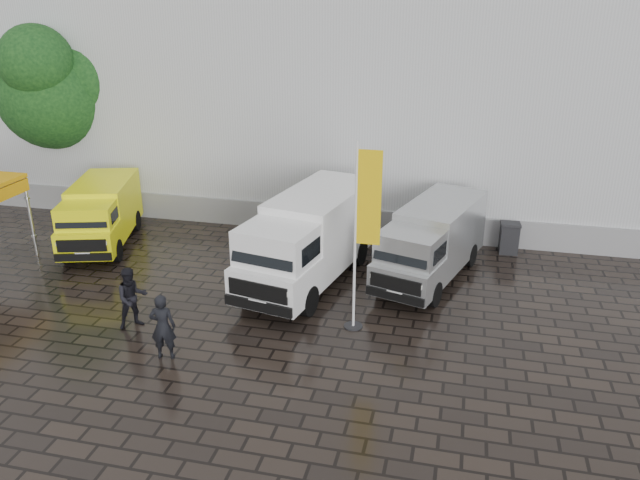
# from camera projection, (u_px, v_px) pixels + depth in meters

# --- Properties ---
(ground) EXTENTS (120.00, 120.00, 0.00)m
(ground) POSITION_uv_depth(u_px,v_px,m) (297.00, 342.00, 16.00)
(ground) COLOR black
(ground) RESTS_ON ground
(exhibition_hall) EXTENTS (44.00, 16.00, 12.00)m
(exhibition_hall) POSITION_uv_depth(u_px,v_px,m) (433.00, 50.00, 27.84)
(exhibition_hall) COLOR silver
(exhibition_hall) RESTS_ON ground
(hall_plinth) EXTENTS (44.00, 0.15, 1.00)m
(hall_plinth) POSITION_uv_depth(u_px,v_px,m) (408.00, 226.00, 22.58)
(hall_plinth) COLOR gray
(hall_plinth) RESTS_ON ground
(van_yellow) EXTENTS (3.10, 5.05, 2.18)m
(van_yellow) POSITION_uv_depth(u_px,v_px,m) (101.00, 216.00, 21.80)
(van_yellow) COLOR #FDFF0D
(van_yellow) RESTS_ON ground
(van_white) EXTENTS (3.26, 6.49, 2.69)m
(van_white) POSITION_uv_depth(u_px,v_px,m) (309.00, 241.00, 18.92)
(van_white) COLOR white
(van_white) RESTS_ON ground
(van_silver) EXTENTS (3.27, 5.62, 2.31)m
(van_silver) POSITION_uv_depth(u_px,v_px,m) (431.00, 244.00, 19.18)
(van_silver) COLOR #B0B4B5
(van_silver) RESTS_ON ground
(flagpole) EXTENTS (0.88, 0.50, 5.06)m
(flagpole) POSITION_uv_depth(u_px,v_px,m) (363.00, 229.00, 15.66)
(flagpole) COLOR black
(flagpole) RESTS_ON ground
(tree) EXTENTS (4.26, 4.28, 7.64)m
(tree) POSITION_uv_depth(u_px,v_px,m) (52.00, 87.00, 24.55)
(tree) COLOR black
(tree) RESTS_ON ground
(wheelie_bin) EXTENTS (0.68, 0.68, 1.08)m
(wheelie_bin) POSITION_uv_depth(u_px,v_px,m) (509.00, 238.00, 21.36)
(wheelie_bin) COLOR black
(wheelie_bin) RESTS_ON ground
(person_front) EXTENTS (0.70, 0.54, 1.71)m
(person_front) POSITION_uv_depth(u_px,v_px,m) (163.00, 327.00, 15.04)
(person_front) COLOR black
(person_front) RESTS_ON ground
(person_tent) EXTENTS (1.04, 1.03, 1.70)m
(person_tent) POSITION_uv_depth(u_px,v_px,m) (132.00, 298.00, 16.47)
(person_tent) COLOR black
(person_tent) RESTS_ON ground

